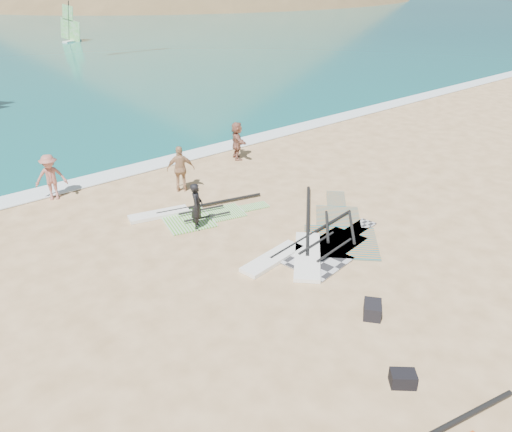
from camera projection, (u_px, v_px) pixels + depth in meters
ground at (347, 310)px, 12.49m from camera, size 300.00×300.00×0.00m
surf_line at (123, 173)px, 20.95m from camera, size 300.00×1.20×0.04m
rig_grey at (306, 251)px, 15.04m from camera, size 5.38×2.42×0.20m
rig_green at (189, 214)px, 17.30m from camera, size 4.84×2.51×0.19m
rig_orange at (325, 236)px, 15.85m from camera, size 5.76×5.16×0.21m
gear_bag_near at (372, 310)px, 12.20m from camera, size 0.71×0.68×0.36m
gear_bag_far at (403, 379)px, 10.16m from camera, size 0.62×0.61×0.31m
person_wetsuit at (197, 206)px, 16.11m from camera, size 0.66×0.69×1.59m
beachgoer_mid at (51, 177)px, 18.21m from camera, size 1.28×1.03×1.73m
beachgoer_back at (181, 169)px, 18.88m from camera, size 1.12×0.92×1.79m
beachgoer_right at (237, 141)px, 22.20m from camera, size 1.10×1.64×1.70m
windsurfer_right at (70, 30)px, 59.41m from camera, size 2.59×2.79×4.65m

